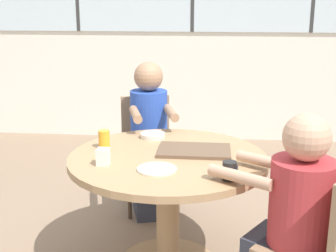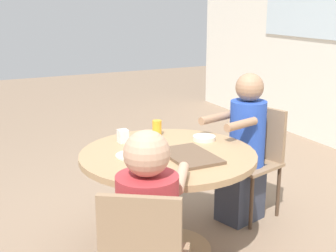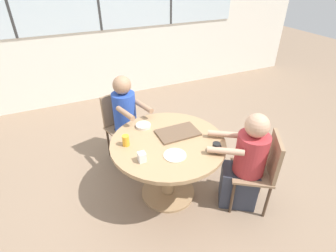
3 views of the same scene
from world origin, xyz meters
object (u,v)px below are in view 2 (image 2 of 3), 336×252
coffee_mug (141,170)px  juice_glass (157,128)px  milk_carton_small (123,136)px  bowl_white_shallow (204,138)px  person_woman_green_shirt (244,153)px  chair_for_woman_green_shirt (257,152)px  person_man_blue_shirt (149,243)px

coffee_mug → juice_glass: 0.87m
milk_carton_small → bowl_white_shallow: size_ratio=0.57×
person_woman_green_shirt → milk_carton_small: size_ratio=12.67×
person_woman_green_shirt → coffee_mug: 1.26m
chair_for_woman_green_shirt → bowl_white_shallow: bearing=86.4°
person_man_blue_shirt → person_woman_green_shirt: bearing=69.3°
juice_glass → milk_carton_small: (0.06, -0.29, -0.01)m
person_woman_green_shirt → milk_carton_small: 0.98m
bowl_white_shallow → juice_glass: bearing=-137.1°
coffee_mug → bowl_white_shallow: size_ratio=0.60×
coffee_mug → chair_for_woman_green_shirt: bearing=115.7°
chair_for_woman_green_shirt → coffee_mug: chair_for_woman_green_shirt is taller
coffee_mug → bowl_white_shallow: bearing=124.9°
coffee_mug → bowl_white_shallow: coffee_mug is taller
person_man_blue_shirt → bowl_white_shallow: (-0.79, 0.78, 0.24)m
juice_glass → milk_carton_small: bearing=-78.0°
bowl_white_shallow → person_man_blue_shirt: bearing=-44.6°
chair_for_woman_green_shirt → coffee_mug: bearing=100.0°
coffee_mug → milk_carton_small: bearing=167.3°
coffee_mug → milk_carton_small: size_ratio=1.05×
person_man_blue_shirt → juice_glass: person_man_blue_shirt is taller
person_man_blue_shirt → coffee_mug: size_ratio=11.44×
person_woman_green_shirt → chair_for_woman_green_shirt: bearing=-90.0°
coffee_mug → milk_carton_small: 0.70m
juice_glass → bowl_white_shallow: juice_glass is taller
person_woman_green_shirt → bowl_white_shallow: size_ratio=7.24×
person_man_blue_shirt → coffee_mug: person_man_blue_shirt is taller
person_woman_green_shirt → juice_glass: bearing=58.4°
coffee_mug → juice_glass: bearing=149.3°
person_woman_green_shirt → juice_glass: size_ratio=10.41×
chair_for_woman_green_shirt → person_man_blue_shirt: 1.63m
coffee_mug → juice_glass: size_ratio=0.86×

